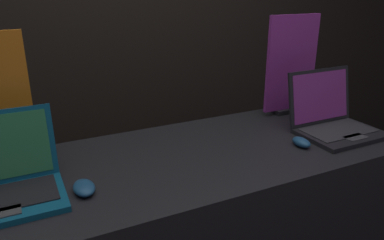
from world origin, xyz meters
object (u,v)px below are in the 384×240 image
object	(u,v)px
laptop_back	(333,119)
promo_stand_back	(291,67)
mouse_front	(84,188)
mouse_back	(301,142)

from	to	relation	value
laptop_back	promo_stand_back	xyz separation A→B (m)	(-0.00, 0.32, 0.18)
laptop_back	mouse_front	bearing A→B (deg)	-177.87
laptop_back	mouse_back	xyz separation A→B (m)	(-0.25, -0.07, -0.05)
laptop_back	mouse_back	distance (m)	0.26
mouse_back	promo_stand_back	bearing A→B (deg)	57.45
mouse_front	mouse_back	distance (m)	0.91
mouse_back	laptop_back	bearing A→B (deg)	16.01
mouse_front	mouse_back	world-z (taller)	mouse_back
laptop_back	promo_stand_back	bearing A→B (deg)	90.00
promo_stand_back	laptop_back	bearing A→B (deg)	-90.00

